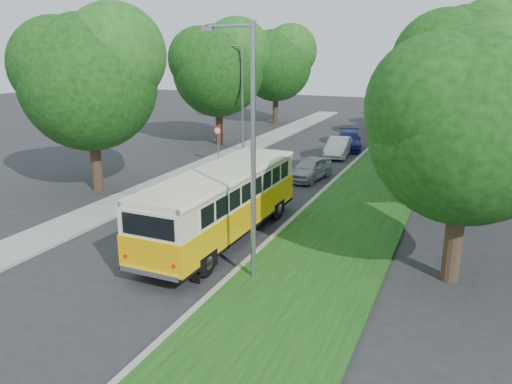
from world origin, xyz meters
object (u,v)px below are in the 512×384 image
at_px(car_silver, 310,168).
at_px(car_white, 338,147).
at_px(lamppost_near, 250,147).
at_px(car_grey, 382,123).
at_px(car_blue, 349,140).
at_px(lamppost_far, 241,94).
at_px(vintage_bus, 222,205).

xyz_separation_m(car_silver, car_white, (-0.05, 6.76, 0.01)).
relative_size(lamppost_near, car_grey, 1.69).
xyz_separation_m(lamppost_near, car_blue, (-2.08, 22.61, -3.73)).
bearing_deg(lamppost_near, car_white, 96.12).
relative_size(car_silver, car_blue, 0.85).
height_order(lamppost_near, lamppost_far, lamppost_near).
bearing_deg(car_white, car_silver, -93.43).
height_order(vintage_bus, car_blue, vintage_bus).
bearing_deg(lamppost_far, car_white, 10.21).
distance_m(car_white, car_blue, 2.88).
bearing_deg(vintage_bus, lamppost_near, -47.26).
xyz_separation_m(lamppost_near, car_white, (-2.11, 19.72, -3.72)).
distance_m(lamppost_far, car_blue, 8.70).
xyz_separation_m(car_silver, car_blue, (-0.01, 9.64, -0.00)).
bearing_deg(lamppost_near, car_grey, 92.21).
bearing_deg(car_blue, car_grey, 71.96).
height_order(lamppost_far, vintage_bus, lamppost_far).
bearing_deg(car_grey, lamppost_far, -126.20).
xyz_separation_m(lamppost_near, car_grey, (-1.24, 32.06, -3.71)).
distance_m(lamppost_near, lamppost_far, 20.53).
height_order(lamppost_near, car_grey, lamppost_near).
distance_m(lamppost_far, vintage_bus, 17.26).
bearing_deg(lamppost_near, lamppost_far, 115.71).
bearing_deg(vintage_bus, car_white, 90.06).
relative_size(lamppost_far, vintage_bus, 0.79).
xyz_separation_m(lamppost_near, lamppost_far, (-8.91, 18.50, -0.25)).
distance_m(lamppost_near, car_blue, 23.01).
xyz_separation_m(car_white, car_grey, (0.88, 12.34, 0.01)).
bearing_deg(car_blue, lamppost_near, -97.70).
bearing_deg(vintage_bus, lamppost_far, 113.45).
height_order(car_white, car_blue, car_white).
bearing_deg(car_blue, car_white, -103.70).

